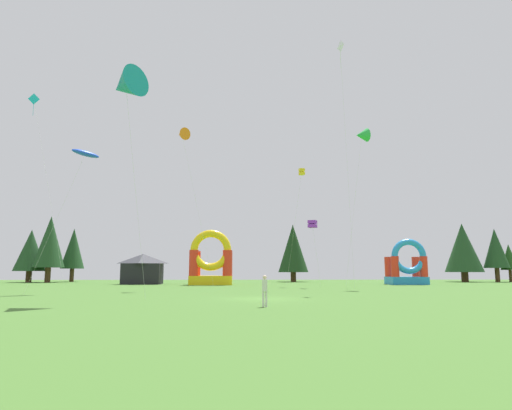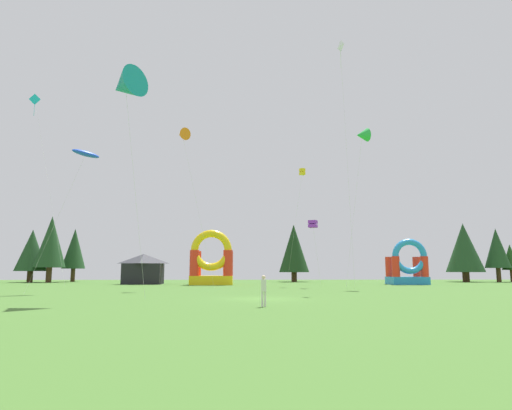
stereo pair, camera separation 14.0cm
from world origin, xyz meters
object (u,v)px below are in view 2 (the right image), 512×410
Objects in this scene: kite_yellow_box at (302,172)px; kite_white_diamond at (340,51)px; kite_purple_box at (313,224)px; kite_blue_parafoil at (86,154)px; inflatable_orange_dome at (408,268)px; person_left_edge at (264,288)px; inflatable_yellow_castle at (212,265)px; festival_tent at (143,269)px; kite_orange_delta at (182,135)px; kite_green_delta at (362,135)px; kite_teal_delta at (125,85)px; kite_cyan_diamond at (35,102)px.

kite_white_diamond is at bearing -80.85° from kite_yellow_box.
kite_blue_parafoil reaches higher than kite_purple_box.
kite_yellow_box is 19.16m from inflatable_orange_dome.
person_left_edge is 0.23× the size of inflatable_yellow_castle.
person_left_edge is at bearing -46.64° from kite_blue_parafoil.
kite_white_diamond is at bearing 5.25° from kite_blue_parafoil.
festival_tent is at bearing 159.90° from kite_yellow_box.
kite_blue_parafoil is 42.00m from inflatable_orange_dome.
person_left_edge is at bearing -104.90° from kite_purple_box.
kite_blue_parafoil is (-7.64, -5.93, -3.67)m from kite_orange_delta.
kite_purple_box reaches higher than festival_tent.
kite_green_delta is (3.52, 5.76, -6.74)m from kite_white_diamond.
kite_yellow_box is 2.42× the size of inflatable_orange_dome.
kite_blue_parafoil is (-26.91, -7.91, -4.43)m from kite_green_delta.
person_left_edge is at bearing -120.42° from inflatable_orange_dome.
kite_teal_delta is 2.54× the size of inflatable_orange_dome.
kite_green_delta is 1.05× the size of kite_orange_delta.
kite_blue_parafoil is at bearing -54.08° from kite_cyan_diamond.
kite_green_delta is (5.32, -1.59, 9.61)m from kite_purple_box.
kite_teal_delta is at bearing -95.40° from kite_orange_delta.
kite_teal_delta is 1.21× the size of kite_blue_parafoil.
kite_teal_delta is at bearing -138.21° from kite_green_delta.
inflatable_yellow_castle is (-11.58, 9.92, -4.31)m from kite_purple_box.
kite_orange_delta is 19.00m from inflatable_yellow_castle.
kite_white_diamond is 4.78× the size of festival_tent.
inflatable_orange_dome is at bearing 28.95° from kite_blue_parafoil.
kite_yellow_box is 26.20m from kite_blue_parafoil.
kite_purple_box is 26.44m from kite_teal_delta.
kite_cyan_diamond reaches higher than kite_yellow_box.
inflatable_orange_dome is at bearing 1.52° from kite_cyan_diamond.
kite_orange_delta is 10.35m from kite_blue_parafoil.
kite_purple_box is at bearing -144.02° from inflatable_orange_dome.
festival_tent is at bearing -79.10° from person_left_edge.
kite_orange_delta reaches higher than inflatable_orange_dome.
kite_purple_box is at bearing 103.79° from kite_white_diamond.
kite_green_delta is at bearing -16.66° from kite_purple_box.
inflatable_orange_dome is (8.80, 11.85, -14.34)m from kite_green_delta.
kite_blue_parafoil is (-6.07, 10.72, -1.84)m from kite_teal_delta.
kite_cyan_diamond is 4.88× the size of festival_tent.
person_left_edge is at bearing -115.46° from kite_white_diamond.
kite_yellow_box is 8.95× the size of person_left_edge.
festival_tent reaches higher than person_left_edge.
kite_yellow_box is 0.83× the size of kite_green_delta.
person_left_edge is 41.03m from festival_tent.
kite_green_delta is 28.40m from kite_blue_parafoil.
kite_orange_delta is at bearing 166.50° from kite_white_diamond.
kite_purple_box is 0.58× the size of kite_blue_parafoil.
kite_green_delta reaches higher than kite_orange_delta.
kite_green_delta is at bearing -14.67° from kite_cyan_diamond.
kite_blue_parafoil is at bearing -91.53° from festival_tent.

